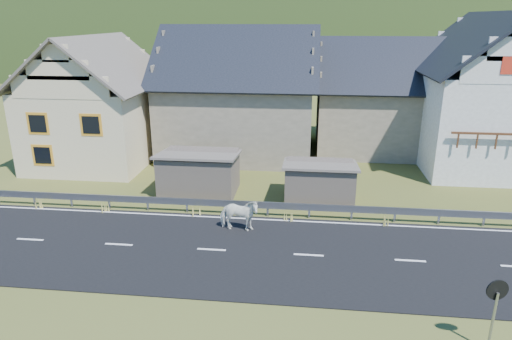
# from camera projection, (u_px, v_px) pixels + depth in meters

# --- Properties ---
(ground) EXTENTS (160.00, 160.00, 0.00)m
(ground) POSITION_uv_depth(u_px,v_px,m) (212.00, 250.00, 18.88)
(ground) COLOR #414519
(ground) RESTS_ON ground
(road) EXTENTS (60.00, 7.00, 0.04)m
(road) POSITION_uv_depth(u_px,v_px,m) (212.00, 250.00, 18.87)
(road) COLOR black
(road) RESTS_ON ground
(lane_markings) EXTENTS (60.00, 6.60, 0.01)m
(lane_markings) POSITION_uv_depth(u_px,v_px,m) (212.00, 250.00, 18.87)
(lane_markings) COLOR silver
(lane_markings) RESTS_ON road
(guardrail) EXTENTS (28.10, 0.09, 0.75)m
(guardrail) POSITION_uv_depth(u_px,v_px,m) (227.00, 204.00, 22.17)
(guardrail) COLOR #93969B
(guardrail) RESTS_ON ground
(shed_left) EXTENTS (4.30, 3.30, 2.40)m
(shed_left) POSITION_uv_depth(u_px,v_px,m) (199.00, 173.00, 24.87)
(shed_left) COLOR #675B4F
(shed_left) RESTS_ON ground
(shed_right) EXTENTS (3.80, 2.90, 2.20)m
(shed_right) POSITION_uv_depth(u_px,v_px,m) (319.00, 183.00, 23.73)
(shed_right) COLOR #675B4F
(shed_right) RESTS_ON ground
(house_cream) EXTENTS (7.80, 9.80, 8.30)m
(house_cream) POSITION_uv_depth(u_px,v_px,m) (97.00, 95.00, 29.88)
(house_cream) COLOR beige
(house_cream) RESTS_ON ground
(house_stone_a) EXTENTS (10.80, 9.80, 8.90)m
(house_stone_a) POSITION_uv_depth(u_px,v_px,m) (240.00, 86.00, 31.65)
(house_stone_a) COLOR gray
(house_stone_a) RESTS_ON ground
(house_stone_b) EXTENTS (9.80, 8.80, 8.10)m
(house_stone_b) POSITION_uv_depth(u_px,v_px,m) (382.00, 90.00, 32.59)
(house_stone_b) COLOR gray
(house_stone_b) RESTS_ON ground
(house_white) EXTENTS (8.80, 10.80, 9.70)m
(house_white) POSITION_uv_depth(u_px,v_px,m) (487.00, 86.00, 28.86)
(house_white) COLOR white
(house_white) RESTS_ON ground
(mountain) EXTENTS (440.00, 280.00, 260.00)m
(mountain) POSITION_uv_depth(u_px,v_px,m) (311.00, 90.00, 194.30)
(mountain) COLOR #1F3314
(mountain) RESTS_ON ground
(conifer_patch) EXTENTS (76.00, 50.00, 28.00)m
(conifer_patch) POSITION_uv_depth(u_px,v_px,m) (98.00, 30.00, 126.53)
(conifer_patch) COLOR black
(conifer_patch) RESTS_ON ground
(horse) EXTENTS (0.95, 1.87, 1.53)m
(horse) POSITION_uv_depth(u_px,v_px,m) (239.00, 215.00, 20.34)
(horse) COLOR white
(horse) RESTS_ON road
(traffic_mirror) EXTENTS (0.63, 0.21, 2.28)m
(traffic_mirror) POSITION_uv_depth(u_px,v_px,m) (496.00, 299.00, 12.76)
(traffic_mirror) COLOR #93969B
(traffic_mirror) RESTS_ON ground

